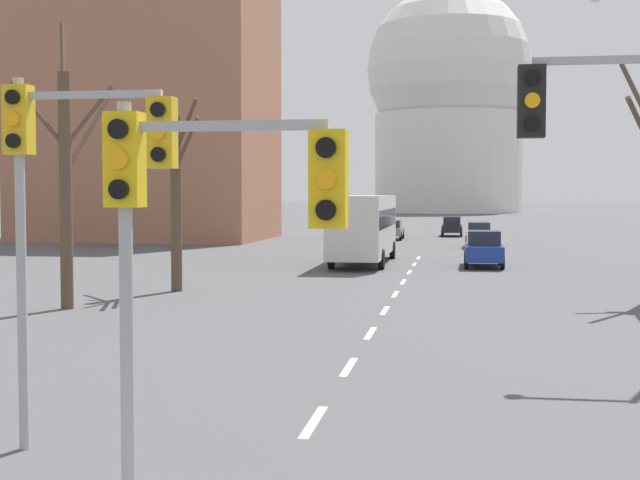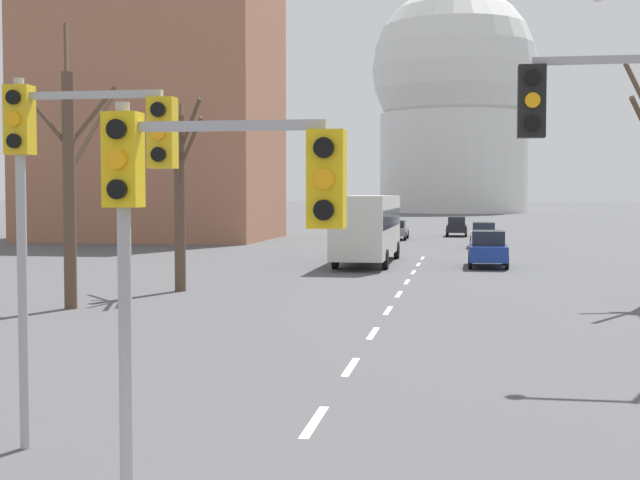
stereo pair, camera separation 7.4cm
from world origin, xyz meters
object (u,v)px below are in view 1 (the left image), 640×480
sedan_near_left (484,249)px  sedan_far_left (452,226)px  sedan_mid_centre (479,235)px  city_bus (364,224)px  traffic_signal_centre_tall (197,211)px  traffic_signal_near_right (638,143)px  traffic_signal_near_left (68,168)px  sedan_near_right (392,230)px

sedan_near_left → sedan_far_left: bearing=93.3°
sedan_near_left → sedan_mid_centre: size_ratio=0.98×
sedan_near_left → city_bus: bearing=169.9°
traffic_signal_centre_tall → sedan_near_left: size_ratio=1.01×
traffic_signal_near_right → traffic_signal_centre_tall: bearing=-143.4°
traffic_signal_near_left → sedan_near_right: bearing=89.9°
traffic_signal_near_left → sedan_near_right: (0.15, 57.54, -3.18)m
sedan_mid_centre → sedan_far_left: size_ratio=1.07×
city_bus → traffic_signal_near_right: bearing=-77.8°
sedan_near_left → traffic_signal_centre_tall: bearing=-96.1°
traffic_signal_near_right → sedan_far_left: 63.38m
traffic_signal_centre_tall → sedan_near_right: bearing=92.4°
traffic_signal_near_right → sedan_mid_centre: bearing=91.2°
traffic_signal_near_left → sedan_near_right: 57.63m
sedan_near_left → sedan_far_left: (-1.81, 31.35, -0.07)m
sedan_near_right → city_bus: city_bus is taller
traffic_signal_centre_tall → sedan_mid_centre: traffic_signal_centre_tall is taller
traffic_signal_near_left → city_bus: traffic_signal_near_left is taller
sedan_mid_centre → city_bus: (-6.11, -14.65, 1.20)m
sedan_near_left → sedan_mid_centre: 15.72m
sedan_near_right → sedan_far_left: size_ratio=1.08×
sedan_near_left → sedan_near_right: bearing=104.3°
traffic_signal_near_right → traffic_signal_near_left: size_ratio=1.08×
traffic_signal_near_right → traffic_signal_centre_tall: traffic_signal_near_right is taller
traffic_signal_centre_tall → city_bus: bearing=93.5°
traffic_signal_near_left → sedan_near_left: (6.51, 32.52, -3.06)m
traffic_signal_near_right → sedan_near_right: bearing=97.5°
traffic_signal_centre_tall → city_bus: (-2.24, 36.59, -1.38)m
sedan_near_left → sedan_near_right: 25.82m
traffic_signal_centre_tall → traffic_signal_near_left: traffic_signal_near_left is taller
sedan_near_right → sedan_mid_centre: bearing=-55.2°
sedan_near_left → traffic_signal_near_left: bearing=-101.3°
traffic_signal_near_right → traffic_signal_near_left: (-7.64, -0.65, -0.31)m
traffic_signal_near_right → sedan_mid_centre: traffic_signal_near_right is taller
sedan_far_left → city_bus: city_bus is taller
traffic_signal_near_right → sedan_far_left: size_ratio=1.33×
traffic_signal_centre_tall → sedan_near_right: 60.65m
city_bus → sedan_mid_centre: bearing=67.4°
sedan_mid_centre → sedan_far_left: bearing=96.9°
traffic_signal_near_left → sedan_near_right: traffic_signal_near_left is taller
sedan_near_left → city_bus: (-6.02, 1.07, 1.15)m
traffic_signal_near_right → traffic_signal_near_left: bearing=-175.2°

